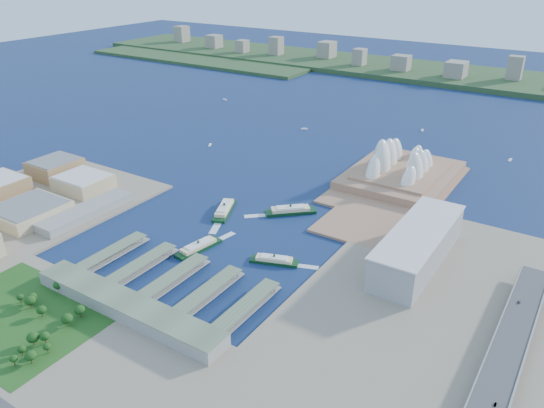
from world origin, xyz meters
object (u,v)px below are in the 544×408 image
Objects in this scene: ferry_d at (274,259)px; ferry_c at (198,245)px; ferry_b at (291,209)px; car_b at (495,404)px; opera_house at (403,158)px; ferry_a at (224,208)px; toaster_building at (418,246)px; car_c at (519,302)px.

ferry_c is at bearing 85.08° from ferry_d.
ferry_b is 113.75m from ferry_d.
opera_house is at bearing 118.64° from car_b.
ferry_b reaches higher than ferry_c.
ferry_c is (31.70, -85.80, -0.55)m from ferry_a.
opera_house is 2.98× the size of ferry_b.
opera_house is 2.97× the size of ferry_a.
toaster_building is 3.17× the size of ferry_d.
ferry_d is 13.65× the size of car_b.
toaster_building is 2.56× the size of ferry_b.
ferry_d is at bearing 9.97° from car_c.
toaster_building reaches higher than ferry_b.
car_c is at bearing -19.38° from toaster_building.
ferry_c is (-111.40, -295.79, -26.83)m from opera_house.
car_b is at bearing -131.11° from ferry_d.
toaster_building reaches higher than ferry_a.
car_b is (310.40, -68.66, 10.27)m from ferry_c.
opera_house is at bearing 114.23° from toaster_building.
ferry_b is 336.06m from car_b.
ferry_d is (-30.65, -274.46, -27.38)m from opera_house.
ferry_b is at bearing -96.45° from ferry_c.
car_b is at bearing -56.46° from toaster_building.
ferry_b is 131.49m from ferry_c.
ferry_a is at bearing -59.92° from ferry_c.
ferry_c is 318.07m from car_b.
ferry_b is 273.85m from car_c.
car_c reaches higher than ferry_a.
ferry_b is 1.11× the size of ferry_c.
car_c is (302.40, 60.27, 10.38)m from ferry_c.
ferry_b is at bearing -13.95° from car_c.
ferry_d is at bearing -155.40° from ferry_c.
opera_house is 317.20m from ferry_c.
opera_house is at bearing 113.74° from ferry_b.
car_b is 129.18m from car_c.
ferry_b is at bearing 3.02° from ferry_d.
car_c reaches higher than car_b.
ferry_c is (-36.80, -126.23, -0.54)m from ferry_b.
ferry_c is at bearing 167.53° from car_b.
ferry_c reaches higher than ferry_d.
opera_house is 3.68× the size of ferry_d.
car_c is (334.10, -25.54, 9.83)m from ferry_a.
ferry_b is (-164.60, 30.44, -14.78)m from toaster_building.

